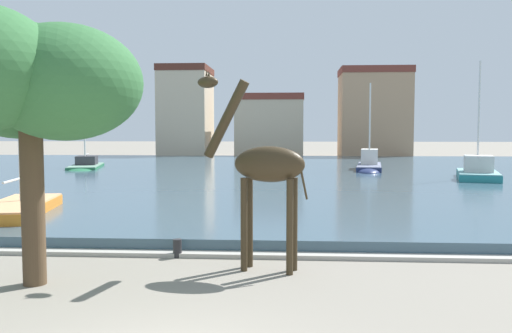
{
  "coord_description": "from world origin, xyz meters",
  "views": [
    {
      "loc": [
        1.93,
        -7.26,
        3.49
      ],
      "look_at": [
        0.69,
        11.46,
        2.2
      ],
      "focal_mm": 37.73,
      "sensor_mm": 36.0,
      "label": 1
    }
  ],
  "objects": [
    {
      "name": "giraffe_statue",
      "position": [
        1.24,
        5.89,
        2.55
      ],
      "size": [
        2.82,
        1.15,
        4.99
      ],
      "color": "#382B19",
      "rests_on": "ground"
    },
    {
      "name": "sailboat_green",
      "position": [
        -14.57,
        34.72,
        0.45
      ],
      "size": [
        3.65,
        7.34,
        6.33
      ],
      "color": "#236B42",
      "rests_on": "ground"
    },
    {
      "name": "sailboat_navy",
      "position": [
        7.91,
        34.4,
        0.63
      ],
      "size": [
        2.88,
        8.08,
        7.03
      ],
      "color": "navy",
      "rests_on": "ground"
    },
    {
      "name": "harbor_water",
      "position": [
        0.0,
        31.79,
        0.21
      ],
      "size": [
        79.87,
        48.65,
        0.42
      ],
      "primitive_type": "cube",
      "color": "#3D5666",
      "rests_on": "ground"
    },
    {
      "name": "townhouse_corner_house",
      "position": [
        -11.14,
        59.05,
        5.62
      ],
      "size": [
        5.97,
        7.91,
        11.22
      ],
      "color": "#C6B293",
      "rests_on": "ground"
    },
    {
      "name": "sailboat_orange",
      "position": [
        -8.11,
        12.1,
        0.45
      ],
      "size": [
        2.84,
        6.37,
        7.03
      ],
      "color": "orange",
      "rests_on": "ground"
    },
    {
      "name": "sailboat_teal",
      "position": [
        13.65,
        27.39,
        0.63
      ],
      "size": [
        3.8,
        6.74,
        7.78
      ],
      "color": "teal",
      "rests_on": "ground"
    },
    {
      "name": "quay_edge_coping",
      "position": [
        0.0,
        7.21,
        0.06
      ],
      "size": [
        79.87,
        0.5,
        0.12
      ],
      "primitive_type": "cube",
      "color": "#ADA89E",
      "rests_on": "ground"
    },
    {
      "name": "townhouse_end_terrace",
      "position": [
        11.84,
        58.52,
        5.43
      ],
      "size": [
        8.31,
        6.44,
        10.84
      ],
      "color": "tan",
      "rests_on": "ground"
    },
    {
      "name": "townhouse_tall_gabled",
      "position": [
        -0.81,
        60.04,
        3.95
      ],
      "size": [
        8.47,
        6.04,
        7.88
      ],
      "color": "#C6B293",
      "rests_on": "ground"
    },
    {
      "name": "shade_tree",
      "position": [
        -3.92,
        4.13,
        4.62
      ],
      "size": [
        4.89,
        5.46,
        6.0
      ],
      "color": "brown",
      "rests_on": "ground"
    },
    {
      "name": "mooring_bollard",
      "position": [
        -1.17,
        7.06,
        0.25
      ],
      "size": [
        0.24,
        0.24,
        0.5
      ],
      "primitive_type": "cylinder",
      "color": "#232326",
      "rests_on": "ground"
    }
  ]
}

